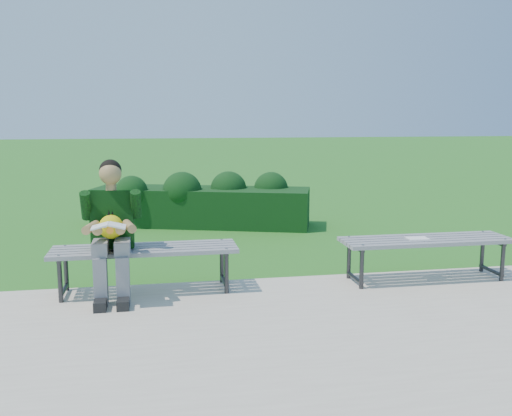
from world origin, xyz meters
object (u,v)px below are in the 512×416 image
(bench_right, at_px, (426,243))
(seated_boy, at_px, (112,226))
(hedge, at_px, (203,202))
(bench_left, at_px, (145,253))
(paper_sheet, at_px, (417,238))

(bench_right, distance_m, seated_boy, 3.23)
(hedge, bearing_deg, bench_left, -104.12)
(seated_boy, relative_size, paper_sheet, 5.76)
(bench_left, distance_m, seated_boy, 0.43)
(bench_left, height_order, paper_sheet, bench_left)
(seated_boy, bearing_deg, paper_sheet, -0.01)
(seated_boy, bearing_deg, bench_left, 17.24)
(bench_right, bearing_deg, bench_left, 178.16)
(hedge, distance_m, paper_sheet, 4.07)
(bench_left, bearing_deg, seated_boy, -162.76)
(hedge, relative_size, paper_sheet, 15.48)
(hedge, bearing_deg, bench_right, -60.36)
(hedge, distance_m, bench_right, 4.12)
(bench_left, height_order, bench_right, same)
(bench_right, xyz_separation_m, paper_sheet, (-0.10, -0.00, 0.06))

